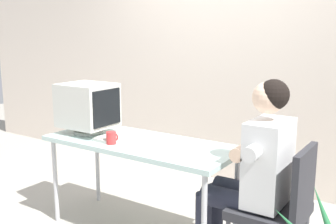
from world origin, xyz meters
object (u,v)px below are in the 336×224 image
Objects in this scene: desk at (140,148)px; keyboard at (119,135)px; crt_monitor at (88,106)px; desk_mug at (112,138)px; office_chair at (280,204)px; person_seated at (252,168)px.

keyboard is at bearing 179.40° from desk.
crt_monitor is 4.67× the size of desk_mug.
office_chair is at bearing 1.90° from crt_monitor.
keyboard is 0.19m from desk_mug.
desk_mug is (-1.01, -0.19, 0.09)m from person_seated.
desk is at bearing 53.30° from desk_mug.
person_seated is at bearing 10.75° from desk_mug.
desk_mug is at bearing -169.25° from person_seated.
person_seated is at bearing 2.16° from crt_monitor.
office_chair is (1.28, 0.02, -0.26)m from keyboard.
desk_mug is (-0.13, -0.17, 0.10)m from desk.
keyboard is 1.09m from person_seated.
keyboard is at bearing -179.22° from office_chair.
office_chair is at bearing 9.09° from desk_mug.
desk is 1.19× the size of person_seated.
person_seated is at bearing 180.00° from office_chair.
desk_mug is at bearing -20.71° from crt_monitor.
keyboard is at bearing -179.09° from person_seated.
person_seated reaches higher than crt_monitor.
office_chair is at bearing -0.00° from person_seated.
office_chair reaches higher than desk_mug.
keyboard reaches higher than desk.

